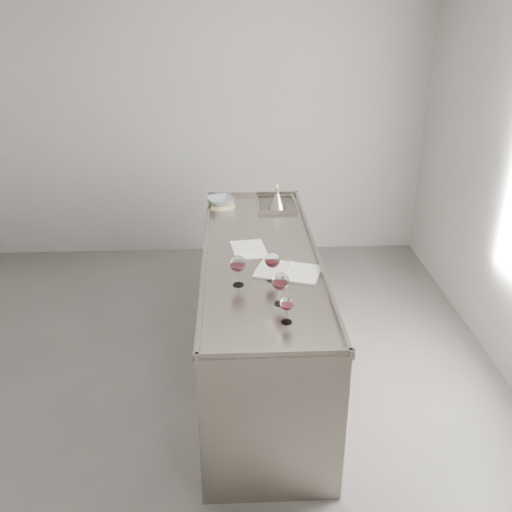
{
  "coord_description": "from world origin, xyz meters",
  "views": [
    {
      "loc": [
        0.31,
        -3.14,
        2.5
      ],
      "look_at": [
        0.46,
        0.08,
        1.02
      ],
      "focal_mm": 40.0,
      "sensor_mm": 36.0,
      "label": 1
    }
  ],
  "objects_px": {
    "wine_glass_right": "(281,282)",
    "wine_glass_small": "(287,305)",
    "wine_glass_middle": "(272,261)",
    "wine_glass_left": "(238,265)",
    "ceramic_bowl": "(221,201)",
    "counter": "(261,314)",
    "notebook": "(288,271)",
    "wine_funnel": "(277,201)"
  },
  "relations": [
    {
      "from": "wine_glass_right",
      "to": "wine_glass_small",
      "type": "distance_m",
      "value": 0.2
    },
    {
      "from": "wine_glass_middle",
      "to": "wine_glass_small",
      "type": "height_order",
      "value": "wine_glass_middle"
    },
    {
      "from": "wine_glass_left",
      "to": "ceramic_bowl",
      "type": "bearing_deg",
      "value": 94.86
    },
    {
      "from": "counter",
      "to": "notebook",
      "type": "distance_m",
      "value": 0.58
    },
    {
      "from": "wine_glass_right",
      "to": "wine_funnel",
      "type": "bearing_deg",
      "value": 86.15
    },
    {
      "from": "wine_glass_small",
      "to": "wine_glass_middle",
      "type": "bearing_deg",
      "value": 94.82
    },
    {
      "from": "wine_glass_left",
      "to": "wine_funnel",
      "type": "xyz_separation_m",
      "value": [
        0.33,
        1.31,
        -0.07
      ]
    },
    {
      "from": "wine_glass_small",
      "to": "ceramic_bowl",
      "type": "distance_m",
      "value": 1.85
    },
    {
      "from": "wine_glass_small",
      "to": "notebook",
      "type": "height_order",
      "value": "wine_glass_small"
    },
    {
      "from": "notebook",
      "to": "ceramic_bowl",
      "type": "relative_size",
      "value": 2.13
    },
    {
      "from": "wine_glass_right",
      "to": "notebook",
      "type": "xyz_separation_m",
      "value": [
        0.08,
        0.39,
        -0.13
      ]
    },
    {
      "from": "wine_glass_middle",
      "to": "wine_funnel",
      "type": "distance_m",
      "value": 1.27
    },
    {
      "from": "wine_glass_left",
      "to": "wine_glass_small",
      "type": "relative_size",
      "value": 1.26
    },
    {
      "from": "wine_glass_left",
      "to": "wine_glass_middle",
      "type": "distance_m",
      "value": 0.21
    },
    {
      "from": "wine_glass_left",
      "to": "wine_glass_small",
      "type": "bearing_deg",
      "value": -60.34
    },
    {
      "from": "counter",
      "to": "wine_glass_left",
      "type": "distance_m",
      "value": 0.77
    },
    {
      "from": "wine_glass_middle",
      "to": "wine_glass_small",
      "type": "xyz_separation_m",
      "value": [
        0.04,
        -0.48,
        -0.02
      ]
    },
    {
      "from": "wine_funnel",
      "to": "wine_glass_middle",
      "type": "bearing_deg",
      "value": -95.81
    },
    {
      "from": "counter",
      "to": "notebook",
      "type": "relative_size",
      "value": 5.34
    },
    {
      "from": "wine_funnel",
      "to": "wine_glass_right",
      "type": "bearing_deg",
      "value": -93.85
    },
    {
      "from": "wine_glass_small",
      "to": "counter",
      "type": "bearing_deg",
      "value": 95.71
    },
    {
      "from": "ceramic_bowl",
      "to": "counter",
      "type": "bearing_deg",
      "value": -73.58
    },
    {
      "from": "ceramic_bowl",
      "to": "notebook",
      "type": "bearing_deg",
      "value": -70.89
    },
    {
      "from": "counter",
      "to": "wine_glass_small",
      "type": "relative_size",
      "value": 16.27
    },
    {
      "from": "ceramic_bowl",
      "to": "wine_funnel",
      "type": "distance_m",
      "value": 0.46
    },
    {
      "from": "counter",
      "to": "ceramic_bowl",
      "type": "relative_size",
      "value": 11.38
    },
    {
      "from": "wine_glass_middle",
      "to": "notebook",
      "type": "xyz_separation_m",
      "value": [
        0.1,
        0.1,
        -0.12
      ]
    },
    {
      "from": "wine_glass_small",
      "to": "notebook",
      "type": "distance_m",
      "value": 0.6
    },
    {
      "from": "wine_glass_right",
      "to": "notebook",
      "type": "relative_size",
      "value": 0.42
    },
    {
      "from": "wine_glass_middle",
      "to": "ceramic_bowl",
      "type": "distance_m",
      "value": 1.37
    },
    {
      "from": "counter",
      "to": "wine_funnel",
      "type": "relative_size",
      "value": 11.35
    },
    {
      "from": "wine_glass_left",
      "to": "notebook",
      "type": "bearing_deg",
      "value": 26.65
    },
    {
      "from": "counter",
      "to": "wine_glass_left",
      "type": "height_order",
      "value": "wine_glass_left"
    },
    {
      "from": "wine_glass_middle",
      "to": "wine_glass_right",
      "type": "bearing_deg",
      "value": -85.32
    },
    {
      "from": "wine_glass_right",
      "to": "ceramic_bowl",
      "type": "relative_size",
      "value": 0.89
    },
    {
      "from": "ceramic_bowl",
      "to": "wine_glass_small",
      "type": "bearing_deg",
      "value": -78.69
    },
    {
      "from": "counter",
      "to": "wine_glass_right",
      "type": "distance_m",
      "value": 0.92
    },
    {
      "from": "wine_glass_right",
      "to": "wine_glass_small",
      "type": "xyz_separation_m",
      "value": [
        0.02,
        -0.19,
        -0.03
      ]
    },
    {
      "from": "wine_glass_middle",
      "to": "wine_glass_right",
      "type": "distance_m",
      "value": 0.29
    },
    {
      "from": "wine_glass_right",
      "to": "wine_funnel",
      "type": "height_order",
      "value": "wine_funnel"
    },
    {
      "from": "wine_glass_left",
      "to": "wine_glass_right",
      "type": "xyz_separation_m",
      "value": [
        0.23,
        -0.24,
        0.0
      ]
    },
    {
      "from": "wine_glass_left",
      "to": "notebook",
      "type": "xyz_separation_m",
      "value": [
        0.31,
        0.15,
        -0.13
      ]
    }
  ]
}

